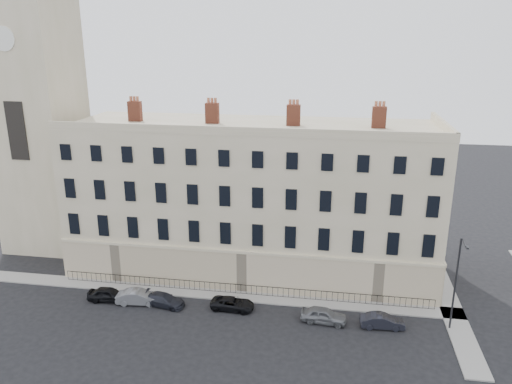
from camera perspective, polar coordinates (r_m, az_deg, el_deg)
ground at (r=42.69m, az=5.06°, el=-15.71°), size 160.00×160.00×0.00m
terrace at (r=50.87m, az=-0.37°, el=-0.63°), size 36.22×12.22×17.00m
church_tower at (r=59.37m, az=-24.06°, el=11.52°), size 8.00×8.13×44.00m
pavement_terrace at (r=48.43m, az=-6.58°, el=-11.35°), size 48.00×2.00×0.12m
pavement_east_return at (r=50.66m, az=20.91°, el=-11.10°), size 2.00×24.00×0.12m
railings at (r=47.68m, az=-1.74°, el=-11.04°), size 35.00×0.04×0.96m
car_a at (r=48.54m, az=-16.49°, el=-11.15°), size 3.89×1.77×1.29m
car_b at (r=47.38m, az=-13.26°, el=-11.60°), size 4.12×1.85×1.31m
car_c at (r=46.66m, az=-10.51°, el=-12.02°), size 4.15×2.23×1.14m
car_d at (r=45.43m, az=-2.69°, el=-12.63°), size 3.97×1.96×1.08m
car_e at (r=43.89m, az=7.75°, el=-13.77°), size 4.02×1.90×1.33m
car_f at (r=44.13m, az=14.24°, el=-14.11°), size 3.71×1.52×1.20m
streetlamp at (r=43.68m, az=21.92°, el=-9.38°), size 0.33×1.77×8.16m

